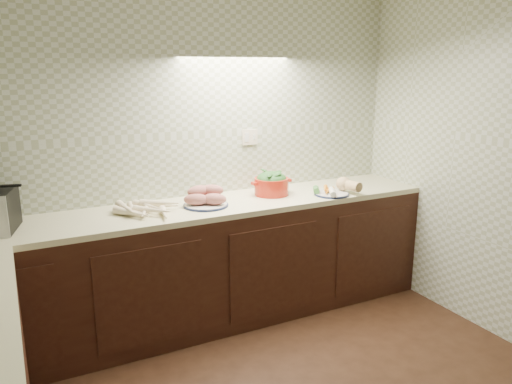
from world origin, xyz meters
name	(u,v)px	position (x,y,z in m)	size (l,w,h in m)	color
room	(322,124)	(0.00, 0.00, 1.63)	(3.60, 3.60, 2.60)	black
counter	(134,341)	(-0.68, 0.68, 0.45)	(3.60, 3.60, 0.90)	black
parsnip_pile	(148,209)	(-0.37, 1.47, 0.94)	(0.39, 0.44, 0.08)	#F9EEC6
sweet_potato_plate	(205,198)	(0.05, 1.48, 0.96)	(0.33, 0.32, 0.14)	#0F1839
onion_bowl	(201,196)	(0.07, 1.62, 0.94)	(0.13, 0.13, 0.10)	black
dutch_oven	(271,183)	(0.61, 1.55, 0.99)	(0.33, 0.27, 0.18)	#AE2213
veg_plate	(337,188)	(1.08, 1.34, 0.94)	(0.33, 0.28, 0.13)	#0F1839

